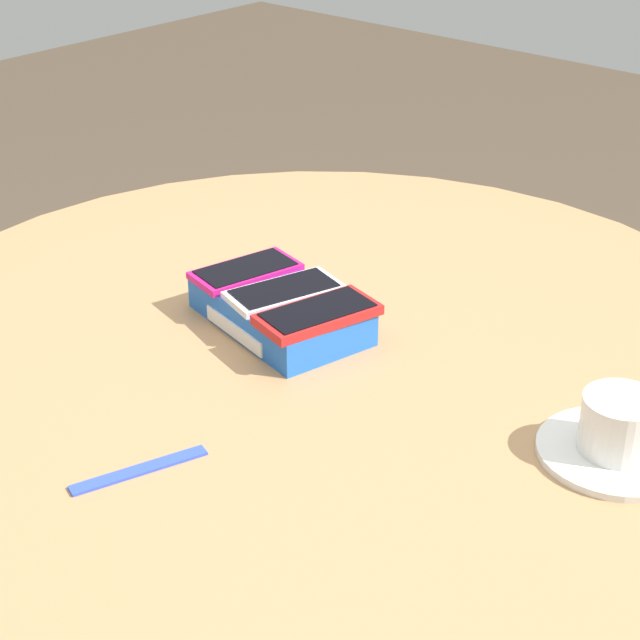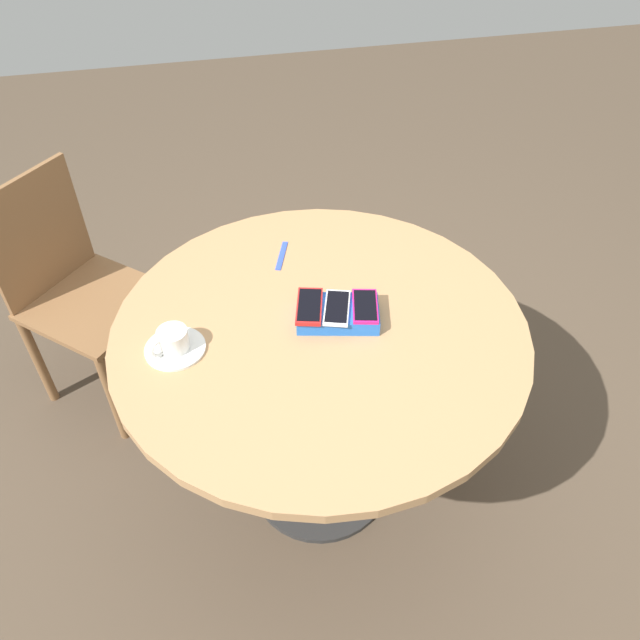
{
  "view_description": "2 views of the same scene",
  "coord_description": "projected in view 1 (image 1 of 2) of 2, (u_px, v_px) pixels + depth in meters",
  "views": [
    {
      "loc": [
        0.74,
        -0.85,
        1.39
      ],
      "look_at": [
        0.0,
        0.0,
        0.79
      ],
      "focal_mm": 60.0,
      "sensor_mm": 36.0,
      "label": 1
    },
    {
      "loc": [
        0.26,
        1.18,
        1.93
      ],
      "look_at": [
        0.0,
        0.0,
        0.79
      ],
      "focal_mm": 35.0,
      "sensor_mm": 36.0,
      "label": 2
    }
  ],
  "objects": [
    {
      "name": "round_table",
      "position": [
        320.0,
        415.0,
        1.34
      ],
      "size": [
        1.13,
        1.13,
        0.77
      ],
      "color": "#2D2D2D",
      "rests_on": "ground_plane"
    },
    {
      "name": "phone_box",
      "position": [
        280.0,
        310.0,
        1.3
      ],
      "size": [
        0.24,
        0.18,
        0.04
      ],
      "color": "blue",
      "rests_on": "round_table"
    },
    {
      "name": "phone_magenta",
      "position": [
        248.0,
        270.0,
        1.34
      ],
      "size": [
        0.1,
        0.15,
        0.01
      ],
      "color": "#D11975",
      "rests_on": "phone_box"
    },
    {
      "name": "phone_white",
      "position": [
        284.0,
        291.0,
        1.29
      ],
      "size": [
        0.1,
        0.15,
        0.01
      ],
      "color": "silver",
      "rests_on": "phone_box"
    },
    {
      "name": "phone_red",
      "position": [
        318.0,
        314.0,
        1.23
      ],
      "size": [
        0.1,
        0.15,
        0.01
      ],
      "color": "red",
      "rests_on": "phone_box"
    },
    {
      "name": "saucer",
      "position": [
        615.0,
        452.0,
        1.07
      ],
      "size": [
        0.16,
        0.16,
        0.01
      ],
      "primitive_type": "cylinder",
      "color": "white",
      "rests_on": "round_table"
    },
    {
      "name": "coffee_cup",
      "position": [
        623.0,
        423.0,
        1.05
      ],
      "size": [
        0.1,
        0.08,
        0.06
      ],
      "color": "white",
      "rests_on": "saucer"
    },
    {
      "name": "lanyard_strap",
      "position": [
        139.0,
        470.0,
        1.04
      ],
      "size": [
        0.06,
        0.14,
        0.0
      ],
      "primitive_type": "cube",
      "rotation": [
        0.0,
        0.0,
        1.24
      ],
      "color": "blue",
      "rests_on": "round_table"
    }
  ]
}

